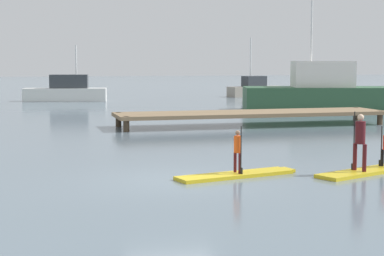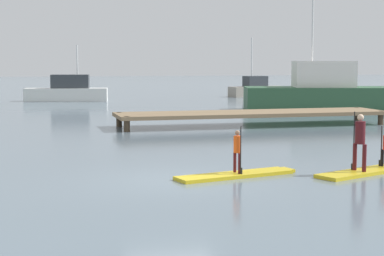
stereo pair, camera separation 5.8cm
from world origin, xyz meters
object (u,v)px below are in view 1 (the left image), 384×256
paddleboard_far (367,171)px  fishing_boat_white_large (326,93)px  paddler_child_solo (238,149)px  paddleboard_near (237,175)px  trawler_grey_distant (255,89)px  motor_boat_small_navy (66,91)px  paddler_adult (360,138)px

paddleboard_far → fishing_boat_white_large: 24.51m
paddler_child_solo → fishing_boat_white_large: bearing=58.3°
paddler_child_solo → fishing_boat_white_large: size_ratio=0.12×
paddleboard_near → trawler_grey_distant: size_ratio=0.67×
paddleboard_near → motor_boat_small_navy: size_ratio=0.55×
paddler_child_solo → paddleboard_far: 3.86m
paddler_adult → fishing_boat_white_large: bearing=65.8°
paddleboard_near → trawler_grey_distant: trawler_grey_distant is taller
paddler_child_solo → motor_boat_small_navy: (-2.25, 35.96, 0.01)m
paddler_child_solo → paddler_adult: 3.51m
paddler_child_solo → trawler_grey_distant: (14.78, 38.55, -0.08)m
paddleboard_near → paddler_child_solo: (0.01, -0.01, 0.73)m
paddleboard_far → fishing_boat_white_large: fishing_boat_white_large is taller
fishing_boat_white_large → motor_boat_small_navy: fishing_boat_white_large is taller
paddleboard_near → motor_boat_small_navy: 36.03m
paddler_adult → motor_boat_small_navy: bearing=98.9°
paddleboard_near → paddler_adult: 3.65m
paddler_adult → trawler_grey_distant: trawler_grey_distant is taller
paddleboard_near → trawler_grey_distant: bearing=69.0°
motor_boat_small_navy → trawler_grey_distant: size_ratio=1.22×
paddler_child_solo → paddler_adult: bearing=-8.8°
paddleboard_far → trawler_grey_distant: (11.01, 38.97, 0.65)m
paddleboard_far → paddler_child_solo: bearing=173.7°
paddleboard_far → motor_boat_small_navy: motor_boat_small_navy is taller
fishing_boat_white_large → trawler_grey_distant: bearing=85.8°
paddler_adult → fishing_boat_white_large: fishing_boat_white_large is taller
fishing_boat_white_large → motor_boat_small_navy: (-15.83, 13.94, -0.34)m
paddler_child_solo → trawler_grey_distant: bearing=69.0°
trawler_grey_distant → paddleboard_far: bearing=-105.8°
fishing_boat_white_large → motor_boat_small_navy: size_ratio=1.69×
paddler_adult → fishing_boat_white_large: (10.12, 22.55, 0.10)m
fishing_boat_white_large → paddler_adult: bearing=-114.2°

